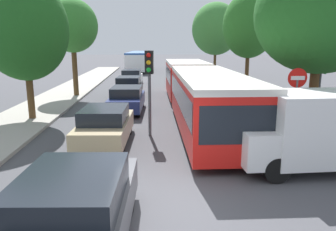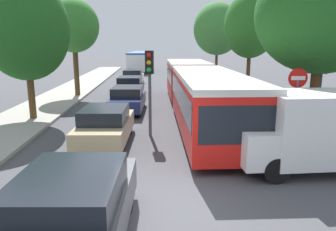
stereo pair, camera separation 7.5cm
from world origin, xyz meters
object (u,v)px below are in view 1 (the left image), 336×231
(queued_car_navy, at_px, (127,99))
(tree_left_far, at_px, (73,27))
(queued_car_black, at_px, (129,86))
(tree_right_far, at_px, (216,30))
(queued_car_tan, at_px, (105,126))
(tree_left_mid, at_px, (24,29))
(traffic_light, at_px, (149,74))
(tree_right_mid, at_px, (249,25))
(city_bus_rear, at_px, (139,60))
(queued_car_white, at_px, (132,77))
(direction_sign_post, at_px, (321,70))
(no_entry_sign, at_px, (296,94))
(white_van, at_px, (327,128))
(articulated_bus, at_px, (197,87))
(tree_right_near, at_px, (322,17))
(queued_car_graphite, at_px, (74,212))

(queued_car_navy, height_order, tree_left_far, tree_left_far)
(queued_car_black, height_order, tree_right_far, tree_right_far)
(queued_car_tan, distance_m, tree_left_mid, 6.68)
(traffic_light, xyz_separation_m, tree_left_far, (-5.04, 9.98, 2.19))
(traffic_light, xyz_separation_m, tree_right_mid, (7.51, 12.24, 2.46))
(tree_left_mid, bearing_deg, city_bus_rear, 81.73)
(city_bus_rear, xyz_separation_m, traffic_light, (1.45, -31.89, 1.05))
(queued_car_white, bearing_deg, direction_sign_post, -148.70)
(traffic_light, relative_size, tree_right_mid, 0.46)
(no_entry_sign, bearing_deg, queued_car_black, -149.84)
(white_van, relative_size, traffic_light, 1.50)
(direction_sign_post, height_order, tree_right_mid, tree_right_mid)
(queued_car_tan, bearing_deg, traffic_light, -54.49)
(articulated_bus, bearing_deg, queued_car_white, -161.83)
(tree_right_near, bearing_deg, city_bus_rear, 104.77)
(queued_car_white, height_order, traffic_light, traffic_light)
(tree_left_far, xyz_separation_m, tree_right_near, (11.92, -9.67, -0.00))
(queued_car_graphite, xyz_separation_m, queued_car_black, (-0.16, 17.67, -0.07))
(tree_right_mid, bearing_deg, traffic_light, -121.54)
(queued_car_graphite, relative_size, queued_car_white, 1.11)
(white_van, xyz_separation_m, tree_right_far, (1.84, 26.43, 3.75))
(queued_car_black, relative_size, tree_left_far, 0.62)
(queued_car_tan, xyz_separation_m, tree_left_mid, (-4.03, 3.93, 3.60))
(queued_car_white, height_order, tree_right_far, tree_right_far)
(queued_car_tan, bearing_deg, tree_left_mid, 48.32)
(articulated_bus, distance_m, queued_car_white, 13.25)
(queued_car_tan, bearing_deg, queued_car_white, 2.54)
(tree_right_near, bearing_deg, queued_car_black, 130.35)
(city_bus_rear, relative_size, queued_car_white, 2.92)
(queued_car_graphite, bearing_deg, queued_car_white, 3.32)
(traffic_light, bearing_deg, queued_car_navy, -156.73)
(city_bus_rear, relative_size, queued_car_tan, 2.87)
(tree_left_far, xyz_separation_m, tree_right_far, (12.09, 12.59, 0.30))
(queued_car_tan, distance_m, tree_left_far, 12.22)
(city_bus_rear, height_order, tree_right_mid, tree_right_mid)
(queued_car_navy, relative_size, tree_left_far, 0.62)
(articulated_bus, height_order, queued_car_tan, articulated_bus)
(traffic_light, xyz_separation_m, no_entry_sign, (5.28, -1.49, -0.62))
(queued_car_graphite, relative_size, tree_right_mid, 0.60)
(tree_left_mid, bearing_deg, tree_left_far, 84.96)
(queued_car_tan, distance_m, queued_car_navy, 5.84)
(traffic_light, bearing_deg, tree_right_near, 101.19)
(tree_left_mid, height_order, tree_right_mid, tree_right_mid)
(articulated_bus, distance_m, direction_sign_post, 5.90)
(queued_car_navy, distance_m, tree_left_mid, 6.01)
(articulated_bus, xyz_separation_m, queued_car_black, (-3.94, 6.29, -0.73))
(queued_car_black, relative_size, direction_sign_post, 1.12)
(tree_left_far, bearing_deg, traffic_light, -63.19)
(queued_car_navy, bearing_deg, articulated_bus, -101.21)
(tree_right_mid, bearing_deg, queued_car_graphite, -114.08)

